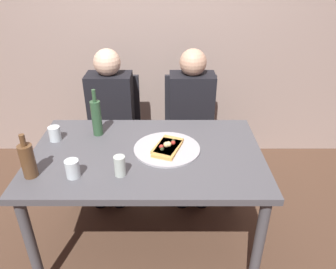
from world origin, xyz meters
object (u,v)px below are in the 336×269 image
object	(u,v)px
wine_bottle	(29,160)
wine_glass	(121,166)
beer_bottle	(98,117)
guest_in_sweater	(111,117)
chair_right	(191,123)
chair_left	(115,123)
dining_table	(148,163)
pizza_slice_extra	(168,146)
tumbler_near	(74,168)
pizza_slice_last	(169,148)
tumbler_far	(56,133)
guest_in_beanie	(193,117)
pizza_tray	(168,149)

from	to	relation	value
wine_bottle	wine_glass	xyz separation A→B (m)	(0.48, 0.01, -0.04)
wine_bottle	wine_glass	bearing A→B (deg)	1.08
beer_bottle	guest_in_sweater	world-z (taller)	guest_in_sweater
chair_right	chair_left	bearing A→B (deg)	0.00
dining_table	wine_bottle	world-z (taller)	wine_bottle
pizza_slice_extra	guest_in_sweater	size ratio (longest dim) A/B	0.22
tumbler_near	pizza_slice_extra	bearing A→B (deg)	29.04
pizza_slice_last	guest_in_sweater	distance (m)	0.83
beer_bottle	tumbler_near	world-z (taller)	beer_bottle
dining_table	tumbler_near	xyz separation A→B (m)	(-0.38, -0.24, 0.13)
tumbler_far	chair_right	xyz separation A→B (m)	(0.92, 0.69, -0.27)
pizza_slice_last	guest_in_beanie	distance (m)	0.71
pizza_tray	guest_in_beanie	size ratio (longest dim) A/B	0.35
tumbler_near	wine_glass	world-z (taller)	wine_glass
chair_right	guest_in_sweater	distance (m)	0.69
pizza_tray	beer_bottle	distance (m)	0.51
chair_left	chair_right	bearing A→B (deg)	-180.00
wine_glass	chair_right	distance (m)	1.19
pizza_tray	chair_right	xyz separation A→B (m)	(0.20, 0.81, -0.23)
guest_in_beanie	guest_in_sweater	bearing A→B (deg)	0.00
pizza_slice_extra	wine_glass	xyz separation A→B (m)	(-0.25, -0.27, 0.03)
beer_bottle	tumbler_far	xyz separation A→B (m)	(-0.26, -0.08, -0.08)
guest_in_beanie	pizza_tray	bearing A→B (deg)	73.06
dining_table	pizza_tray	bearing A→B (deg)	13.88
pizza_tray	wine_bottle	world-z (taller)	wine_bottle
dining_table	guest_in_beanie	xyz separation A→B (m)	(0.32, 0.69, -0.02)
pizza_slice_last	chair_right	size ratio (longest dim) A/B	0.28
wine_bottle	tumbler_far	world-z (taller)	wine_bottle
wine_bottle	chair_right	xyz separation A→B (m)	(0.93, 1.07, -0.33)
wine_bottle	pizza_slice_extra	bearing A→B (deg)	20.45
pizza_tray	wine_bottle	xyz separation A→B (m)	(-0.73, -0.27, 0.09)
pizza_tray	pizza_slice_extra	distance (m)	0.02
pizza_slice_last	wine_glass	xyz separation A→B (m)	(-0.26, -0.24, 0.03)
chair_right	guest_in_beanie	size ratio (longest dim) A/B	0.77
pizza_tray	wine_bottle	distance (m)	0.79
chair_left	guest_in_beanie	distance (m)	0.69
pizza_slice_last	pizza_tray	bearing A→B (deg)	101.20
wine_bottle	guest_in_sweater	world-z (taller)	guest_in_sweater
wine_glass	chair_right	world-z (taller)	chair_right
guest_in_beanie	chair_left	bearing A→B (deg)	-12.89
chair_right	wine_bottle	bearing A→B (deg)	49.04
beer_bottle	guest_in_beanie	bearing A→B (deg)	34.96
tumbler_near	pizza_slice_last	bearing A→B (deg)	26.50
pizza_tray	wine_glass	size ratio (longest dim) A/B	3.52
wine_glass	guest_in_beanie	size ratio (longest dim) A/B	0.10
pizza_tray	tumbler_near	world-z (taller)	tumbler_near
tumbler_far	pizza_tray	bearing A→B (deg)	-9.29
dining_table	pizza_tray	distance (m)	0.16
pizza_tray	chair_right	world-z (taller)	chair_right
pizza_tray	pizza_slice_extra	size ratio (longest dim) A/B	1.61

